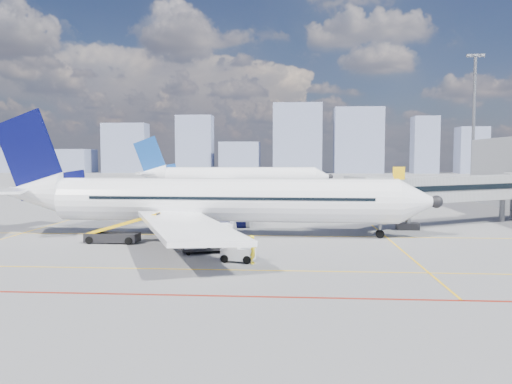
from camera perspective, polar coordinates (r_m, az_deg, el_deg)
ground at (r=38.32m, az=-4.17°, el=-6.84°), size 420.00×420.00×0.00m
apron_markings at (r=34.62m, az=-6.06°, el=-8.02°), size 90.00×35.12×0.01m
jet_bridge at (r=57.22m, az=22.45°, el=0.23°), size 23.55×15.78×6.30m
floodlight_mast_ne at (r=98.06m, az=23.61°, el=7.40°), size 3.20×0.61×25.45m
distant_skyline at (r=227.36m, az=2.66°, el=5.22°), size 250.99×15.89×31.26m
main_aircraft at (r=45.84m, az=-5.64°, el=-1.00°), size 41.35×36.02×12.05m
second_aircraft at (r=99.64m, az=-2.76°, el=1.71°), size 39.74×34.59×11.60m
baggage_tug at (r=34.63m, az=-2.24°, el=-6.77°), size 2.40×1.72×1.53m
cargo_dolly at (r=37.98m, az=-5.61°, el=-5.16°), size 4.22×2.85×2.13m
belt_loader at (r=43.70m, az=-15.89°, el=-4.74°), size 6.41×1.89×2.60m
ramp_worker at (r=33.87m, az=-0.37°, el=-6.59°), size 0.52×0.74×1.95m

